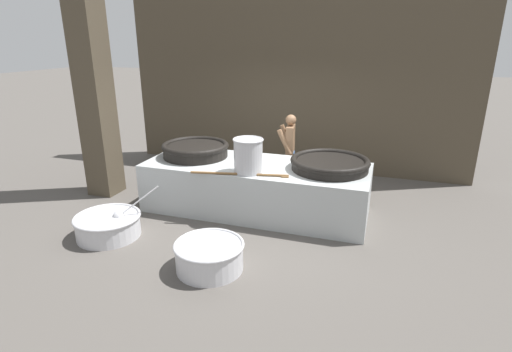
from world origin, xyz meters
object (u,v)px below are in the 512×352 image
Objects in this scene: prep_bowl_vegetables at (108,225)px; prep_bowl_meat at (209,255)px; stock_pot at (248,155)px; giant_wok_far at (330,163)px; cook at (290,149)px; giant_wok_near at (196,149)px.

prep_bowl_vegetables is 1.91m from prep_bowl_meat.
prep_bowl_meat is at bearing -89.72° from stock_pot.
giant_wok_far is 1.40× the size of prep_bowl_meat.
giant_wok_far reaches higher than prep_bowl_vegetables.
prep_bowl_vegetables is at bearing 168.96° from prep_bowl_meat.
giant_wok_far is at bearing 30.02° from prep_bowl_vegetables.
cook is 3.68m from prep_bowl_vegetables.
stock_pot reaches higher than giant_wok_near.
giant_wok_near is at bearing 119.76° from prep_bowl_meat.
prep_bowl_vegetables is at bearing -146.80° from stock_pot.
giant_wok_near reaches higher than giant_wok_far.
cook is at bearing 129.73° from giant_wok_far.
stock_pot is 1.77m from cook.
prep_bowl_meat is at bearing -60.24° from giant_wok_near.
stock_pot is 0.47× the size of prep_bowl_vegetables.
stock_pot is 2.42m from prep_bowl_vegetables.
cook reaches higher than giant_wok_far.
giant_wok_far reaches higher than prep_bowl_meat.
giant_wok_near is 2.59m from prep_bowl_meat.
giant_wok_near is at bearing 70.24° from prep_bowl_vegetables.
giant_wok_far is 2.58m from prep_bowl_meat.
stock_pot is at bearing 33.20° from prep_bowl_vegetables.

